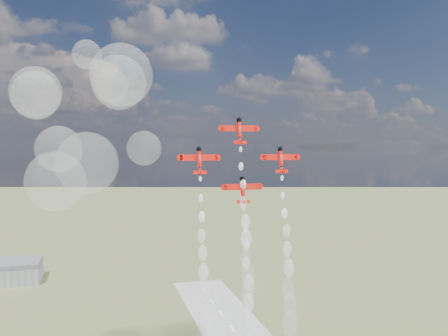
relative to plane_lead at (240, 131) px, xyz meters
name	(u,v)px	position (x,y,z in m)	size (l,w,h in m)	color
plane_lead	(240,131)	(0.00, 0.00, 0.00)	(12.83, 4.32, 9.08)	red
plane_left	(199,160)	(-14.48, -1.88, -9.96)	(12.83, 4.32, 9.08)	red
plane_right	(281,159)	(14.48, -1.88, -9.96)	(12.83, 4.32, 9.08)	red
plane_slot	(243,189)	(0.00, -3.76, -19.92)	(12.83, 4.32, 9.08)	red
smoke_trail_lead	(247,265)	(0.07, -8.30, -44.69)	(5.14, 11.67, 51.05)	white
smoke_trail_left	(205,300)	(-14.52, -10.32, -54.54)	(5.66, 12.90, 51.06)	white
smoke_trail_right	(289,293)	(14.25, -10.36, -54.52)	(5.29, 12.11, 50.81)	white
smoke_trail_slot	(250,329)	(0.04, -12.08, -64.61)	(5.39, 12.47, 51.76)	white
drifted_smoke_cloud	(85,120)	(-51.12, 12.37, 3.42)	(50.88, 33.81, 57.49)	white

